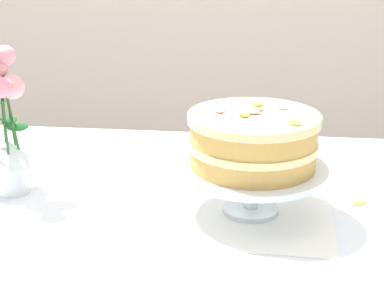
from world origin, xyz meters
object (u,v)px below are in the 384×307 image
Objects in this scene: cake_stand at (252,174)px; flower_vase at (6,128)px; dining_table at (153,252)px; layer_cake at (253,140)px.

flower_vase reaches higher than cake_stand.
flower_vase is (-0.31, 0.06, 0.23)m from dining_table.
dining_table is 4.83× the size of cake_stand.
flower_vase is at bearing 175.28° from layer_cake.
cake_stand is (0.19, 0.02, 0.17)m from dining_table.
cake_stand is at bearing 5.93° from dining_table.
cake_stand is 0.07m from layer_cake.
cake_stand is 0.51m from flower_vase.
layer_cake is (0.19, 0.02, 0.24)m from dining_table.
dining_table is at bearing -174.06° from layer_cake.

